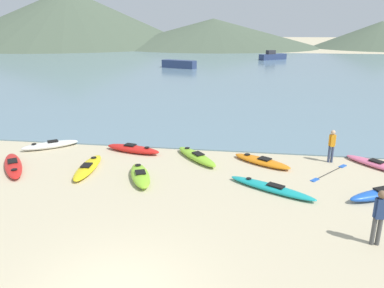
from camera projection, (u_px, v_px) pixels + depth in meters
bay_water at (229, 70)px, 51.93m from camera, size 160.00×70.00×0.06m
far_hill_left at (69, 17)px, 114.29m from camera, size 75.93×75.93×16.48m
far_hill_midleft at (213, 33)px, 109.27m from camera, size 60.78×60.78×7.83m
far_hill_midright at (381, 35)px, 101.45m from camera, size 36.07×36.07×7.04m
kayak_on_sand_0 at (196, 156)px, 17.55m from camera, size 2.49×2.83×0.38m
kayak_on_sand_1 at (13, 165)px, 16.52m from camera, size 2.64×3.21×0.31m
kayak_on_sand_2 at (380, 165)px, 16.53m from camera, size 2.71×2.81×0.31m
kayak_on_sand_3 at (384, 193)px, 13.66m from camera, size 3.00×2.00×0.41m
kayak_on_sand_4 at (88, 167)px, 16.30m from camera, size 1.01×3.17×0.31m
kayak_on_sand_5 at (271, 188)px, 14.26m from camera, size 3.39×2.26×0.30m
kayak_on_sand_6 at (262, 161)px, 17.03m from camera, size 2.83×2.21×0.32m
kayak_on_sand_7 at (50, 145)px, 19.21m from camera, size 2.63×2.22×0.38m
kayak_on_sand_8 at (140, 175)px, 15.31m from camera, size 1.70×2.71×0.40m
kayak_on_sand_9 at (133, 149)px, 18.58m from camera, size 3.00×1.38×0.40m
person_near_foreground at (379, 214)px, 10.52m from camera, size 0.34×0.23×1.70m
person_near_waterline at (332, 144)px, 17.01m from camera, size 0.31×0.24×1.54m
moored_boat_0 at (179, 64)px, 54.28m from camera, size 5.28×3.02×1.12m
moored_boat_1 at (273, 56)px, 67.40m from camera, size 5.06×4.42×1.68m
loose_paddle at (329, 173)px, 16.01m from camera, size 1.90×2.26×0.03m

